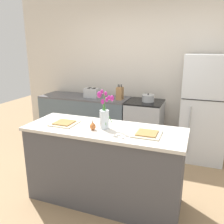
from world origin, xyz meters
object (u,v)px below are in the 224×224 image
toaster (92,93)px  knife_block (120,93)px  refrigerator (204,109)px  flower_vase (104,115)px  stove_range (144,126)px  plate_setting_left (64,123)px  pear_figurine (93,126)px  plate_setting_right (147,134)px  cooking_pot (148,98)px

toaster → knife_block: bearing=0.4°
refrigerator → flower_vase: (-1.04, -1.61, 0.24)m
stove_range → plate_setting_left: (-0.59, -1.63, 0.49)m
stove_range → toaster: bearing=-178.7°
pear_figurine → toaster: (-0.80, 1.67, 0.01)m
flower_vase → stove_range: bearing=86.8°
plate_setting_right → toaster: 2.13m
plate_setting_right → toaster: (-1.39, 1.61, 0.04)m
plate_setting_left → plate_setting_right: (0.99, 0.00, 0.00)m
pear_figurine → plate_setting_left: size_ratio=0.38×
knife_block → stove_range: bearing=2.4°
plate_setting_left → plate_setting_right: size_ratio=1.00×
plate_setting_left → plate_setting_right: 0.99m
flower_vase → cooking_pot: size_ratio=2.07×
flower_vase → pear_figurine: 0.18m
toaster → plate_setting_left: bearing=-75.9°
stove_range → refrigerator: bearing=0.0°
stove_range → cooking_pot: (0.05, -0.00, 0.50)m
plate_setting_left → toaster: (-0.40, 1.61, 0.04)m
flower_vase → knife_block: flower_vase is taller
plate_setting_right → stove_range: bearing=103.5°
stove_range → flower_vase: (-0.09, -1.61, 0.64)m
cooking_pot → knife_block: knife_block is taller
pear_figurine → plate_setting_right: pear_figurine is taller
refrigerator → flower_vase: 1.93m
toaster → stove_range: bearing=1.3°
flower_vase → pear_figurine: bearing=-138.6°
stove_range → pear_figurine: bearing=-96.5°
plate_setting_right → toaster: size_ratio=1.03×
stove_range → knife_block: 0.72m
stove_range → refrigerator: size_ratio=0.52×
refrigerator → plate_setting_left: bearing=-133.4°
flower_vase → pear_figurine: size_ratio=3.92×
refrigerator → cooking_pot: size_ratio=8.06×
cooking_pot → plate_setting_right: bearing=-78.1°
stove_range → plate_setting_left: size_ratio=3.07×
refrigerator → flower_vase: bearing=-122.9°
stove_range → refrigerator: refrigerator is taller
refrigerator → pear_figurine: 2.05m
flower_vase → plate_setting_left: flower_vase is taller
knife_block → refrigerator: bearing=0.8°
refrigerator → toaster: bearing=-179.3°
flower_vase → plate_setting_left: bearing=-177.3°
toaster → knife_block: 0.54m
refrigerator → cooking_pot: (-0.90, -0.00, 0.10)m
refrigerator → plate_setting_left: (-1.54, -1.63, 0.09)m
knife_block → plate_setting_left: bearing=-94.9°
stove_range → knife_block: bearing=-177.6°
refrigerator → flower_vase: refrigerator is taller
stove_range → plate_setting_right: (0.39, -1.63, 0.49)m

